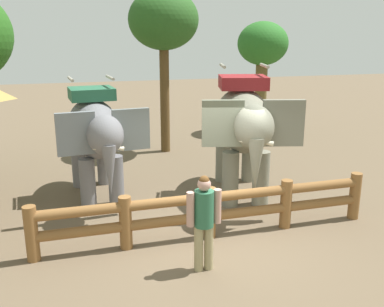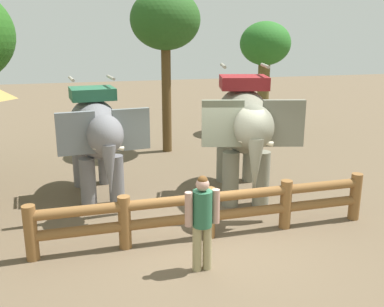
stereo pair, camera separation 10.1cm
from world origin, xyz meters
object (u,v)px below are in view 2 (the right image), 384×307
Objects in this scene: tourist_woman_in_black at (202,217)px; log_fence at (209,209)px; elephant_center at (244,125)px; elephant_near_left at (96,132)px; tree_back_center at (165,22)px; tree_far_left at (265,48)px.

log_fence is at bearing 67.42° from tourist_woman_in_black.
elephant_near_left is at bearing 167.35° from elephant_center.
elephant_near_left is 5.37m from tree_back_center.
tourist_woman_in_black is 11.56m from tree_far_left.
log_fence is 1.79× the size of elephant_center.
tree_back_center reaches higher than elephant_near_left.
log_fence is 4.04× the size of tourist_woman_in_black.
elephant_center is at bearing 53.73° from log_fence.
log_fence is at bearing -119.66° from tree_far_left.
tree_back_center is at bearing 82.56° from tourist_woman_in_black.
tree_back_center is (-4.43, -2.00, 0.92)m from tree_far_left.
tourist_woman_in_black is at bearing -69.12° from elephant_near_left.
tourist_woman_in_black is (1.52, -3.99, -0.68)m from elephant_near_left.
elephant_center is at bearing -78.63° from tree_back_center.
elephant_near_left is at bearing 110.88° from tourist_woman_in_black.
tourist_woman_in_black is 0.32× the size of tree_back_center.
tourist_woman_in_black reaches higher than log_fence.
log_fence is 1.99× the size of elephant_near_left.
tree_back_center is at bearing 101.37° from elephant_center.
elephant_near_left is 0.90× the size of elephant_center.
elephant_center is 3.86m from tourist_woman_in_black.
tree_back_center is (0.55, 6.74, 3.70)m from log_fence.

